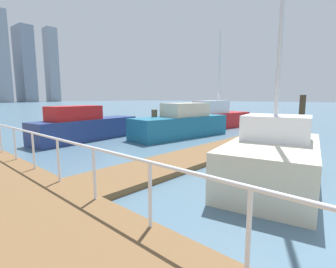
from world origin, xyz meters
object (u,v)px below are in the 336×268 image
Objects in this scene: moored_boat_1 at (85,127)px; moored_boat_2 at (273,157)px; moored_boat_0 at (181,124)px; moored_boat_3 at (216,117)px.

moored_boat_2 is (-0.24, -10.71, -0.01)m from moored_boat_1.
moored_boat_1 is (-4.71, 3.29, -0.04)m from moored_boat_0.
moored_boat_0 reaches higher than moored_boat_1.
moored_boat_1 is 0.66× the size of moored_boat_2.
moored_boat_2 is at bearing -141.52° from moored_boat_3.
moored_boat_1 is 0.87× the size of moored_boat_3.
moored_boat_1 is 10.71m from moored_boat_2.
moored_boat_2 reaches higher than moored_boat_1.
moored_boat_1 is at bearing 145.08° from moored_boat_0.
moored_boat_3 is (10.06, -2.52, 0.09)m from moored_boat_1.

